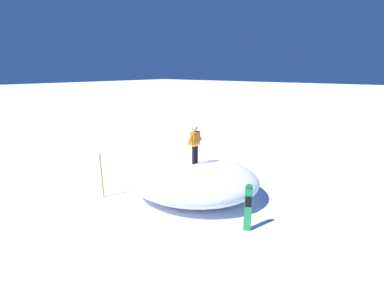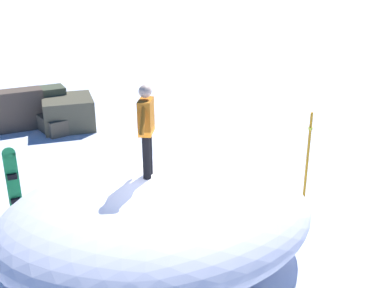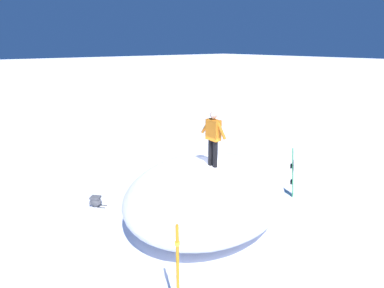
{
  "view_description": "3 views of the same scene",
  "coord_description": "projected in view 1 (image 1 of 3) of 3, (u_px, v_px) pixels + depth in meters",
  "views": [
    {
      "loc": [
        6.86,
        -8.63,
        5.47
      ],
      "look_at": [
        -0.13,
        0.17,
        2.29
      ],
      "focal_mm": 24.24,
      "sensor_mm": 36.0,
      "label": 1
    },
    {
      "loc": [
        -1.07,
        7.14,
        5.13
      ],
      "look_at": [
        -0.38,
        -0.53,
        2.13
      ],
      "focal_mm": 43.28,
      "sensor_mm": 36.0,
      "label": 2
    },
    {
      "loc": [
        -5.7,
        -6.73,
        5.07
      ],
      "look_at": [
        -0.27,
        -0.07,
        2.37
      ],
      "focal_mm": 29.86,
      "sensor_mm": 36.0,
      "label": 3
    }
  ],
  "objects": [
    {
      "name": "ground",
      "position": [
        192.0,
        192.0,
        12.1
      ],
      "size": [
        240.0,
        240.0,
        0.0
      ],
      "primitive_type": "plane",
      "color": "white"
    },
    {
      "name": "snow_mound",
      "position": [
        193.0,
        179.0,
        11.62
      ],
      "size": [
        7.28,
        6.72,
        1.6
      ],
      "primitive_type": "ellipsoid",
      "rotation": [
        0.0,
        0.0,
        0.47
      ],
      "color": "white",
      "rests_on": "ground"
    },
    {
      "name": "snowboarder_standing",
      "position": [
        195.0,
        142.0,
        10.99
      ],
      "size": [
        0.22,
        1.01,
        1.66
      ],
      "color": "black",
      "rests_on": "snow_mound"
    },
    {
      "name": "snowboard_primary_upright",
      "position": [
        248.0,
        207.0,
        9.04
      ],
      "size": [
        0.32,
        0.28,
        1.74
      ],
      "color": "#1E8C47",
      "rests_on": "ground"
    },
    {
      "name": "backpack_near",
      "position": [
        249.0,
        176.0,
        13.32
      ],
      "size": [
        0.64,
        0.52,
        0.46
      ],
      "color": "black",
      "rests_on": "ground"
    },
    {
      "name": "backpack_far",
      "position": [
        188.0,
        164.0,
        15.25
      ],
      "size": [
        0.53,
        0.56,
        0.36
      ],
      "color": "#4C4C51",
      "rests_on": "ground"
    },
    {
      "name": "trail_marker_pole",
      "position": [
        102.0,
        174.0,
        11.38
      ],
      "size": [
        0.1,
        0.1,
        2.08
      ],
      "color": "orange",
      "rests_on": "ground"
    }
  ]
}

